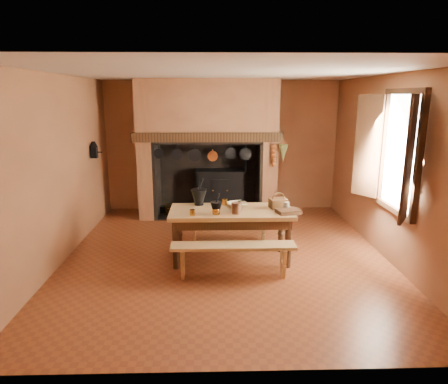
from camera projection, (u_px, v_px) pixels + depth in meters
name	position (u px, v px, depth m)	size (l,w,h in m)	color
floor	(226.00, 255.00, 6.36)	(5.50, 5.50, 0.00)	brown
ceiling	(226.00, 73.00, 5.70)	(5.50, 5.50, 0.00)	silver
back_wall	(222.00, 146.00, 8.70)	(5.00, 0.02, 2.80)	#98613C
wall_left	(59.00, 170.00, 5.96)	(0.02, 5.50, 2.80)	#98613C
wall_right	(389.00, 168.00, 6.10)	(0.02, 5.50, 2.80)	#98613C
wall_front	(236.00, 227.00, 3.36)	(5.00, 0.02, 2.80)	#98613C
chimney_breast	(208.00, 129.00, 8.17)	(2.95, 0.96, 2.80)	#98613C
iron_range	(220.00, 190.00, 8.62)	(1.12, 0.55, 1.60)	black
hearth_pans	(173.00, 211.00, 8.47)	(0.51, 0.62, 0.20)	gold
hanging_pans	(205.00, 154.00, 7.79)	(1.92, 0.29, 0.27)	black
onion_string	(274.00, 156.00, 7.81)	(0.12, 0.10, 0.46)	#95451B
herb_bunch	(283.00, 153.00, 7.81)	(0.20, 0.20, 0.35)	brown
window	(393.00, 152.00, 5.64)	(0.39, 1.75, 1.76)	white
wall_coffee_mill	(94.00, 149.00, 7.44)	(0.23, 0.16, 0.31)	black
work_table	(231.00, 218.00, 6.05)	(1.85, 0.82, 0.80)	#AE7B4F
bench_front	(233.00, 253.00, 5.52)	(1.73, 0.30, 0.49)	#AE7B4F
bench_back	(229.00, 226.00, 6.84)	(1.46, 0.26, 0.41)	#AE7B4F
mortar_large	(199.00, 196.00, 6.26)	(0.25, 0.25, 0.42)	black
mortar_small	(216.00, 207.00, 5.79)	(0.18, 0.18, 0.31)	black
coffee_grinder	(238.00, 207.00, 5.92)	(0.16, 0.14, 0.18)	#321E10
brass_mug_a	(192.00, 213.00, 5.72)	(0.08, 0.08, 0.09)	gold
brass_mug_b	(225.00, 202.00, 6.27)	(0.09, 0.09, 0.10)	gold
mixing_bowl	(237.00, 205.00, 6.16)	(0.30, 0.30, 0.07)	beige
stoneware_crock	(236.00, 208.00, 5.80)	(0.13, 0.13, 0.17)	#502E1D
glass_jar	(287.00, 206.00, 5.97)	(0.07, 0.07, 0.13)	beige
wicker_basket	(278.00, 203.00, 6.10)	(0.29, 0.24, 0.25)	#553419
wooden_tray	(288.00, 211.00, 5.84)	(0.33, 0.24, 0.06)	#321E10
brass_cup	(216.00, 212.00, 5.76)	(0.11, 0.11, 0.09)	gold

